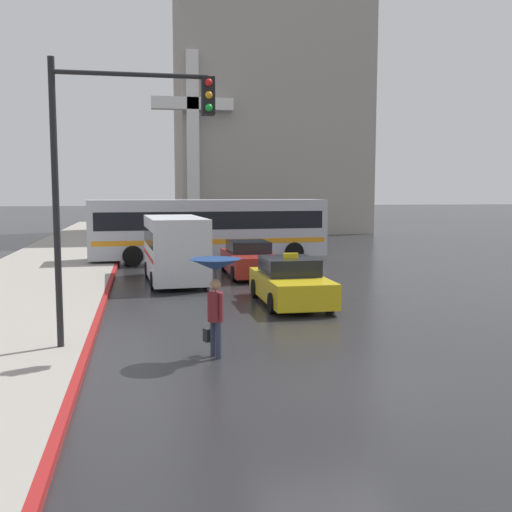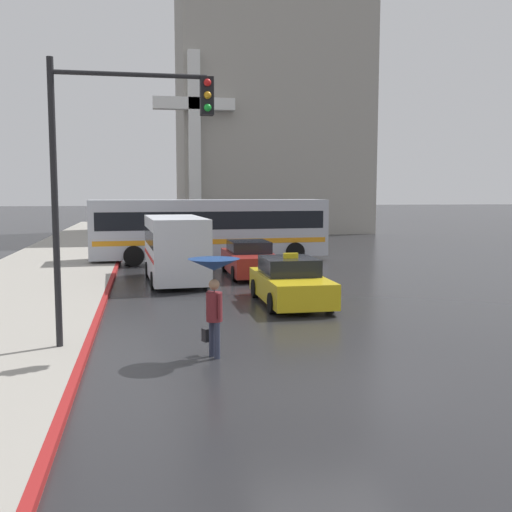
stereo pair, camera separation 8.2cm
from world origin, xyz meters
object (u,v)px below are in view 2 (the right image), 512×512
ambulance_van (175,246)px  city_bus (210,227)px  sedan_red (250,259)px  pedestrian_with_umbrella (214,278)px  taxi (290,283)px  monument_cross (194,133)px  traffic_light (116,153)px

ambulance_van → city_bus: size_ratio=0.45×
sedan_red → pedestrian_with_umbrella: bearing=76.7°
taxi → city_bus: size_ratio=0.37×
city_bus → monument_cross: bearing=174.4°
monument_cross → city_bus: bearing=-92.3°
city_bus → traffic_light: (-3.75, -16.63, 2.55)m
pedestrian_with_umbrella → city_bus: bearing=-29.5°
city_bus → traffic_light: 17.23m
sedan_red → pedestrian_with_umbrella: pedestrian_with_umbrella is taller
ambulance_van → monument_cross: 24.51m
taxi → ambulance_van: (-3.23, 5.20, 0.73)m
taxi → monument_cross: (-0.51, 28.66, 7.31)m
sedan_red → ambulance_van: 3.41m
sedan_red → monument_cross: bearing=-89.0°
ambulance_van → traffic_light: bearing=77.1°
taxi → sedan_red: size_ratio=0.93×
ambulance_van → pedestrian_with_umbrella: size_ratio=2.57×
ambulance_van → city_bus: city_bus is taller
taxi → pedestrian_with_umbrella: size_ratio=2.08×
city_bus → traffic_light: size_ratio=1.91×
city_bus → monument_cross: size_ratio=0.84×
ambulance_van → taxi: bearing=118.7°
pedestrian_with_umbrella → monument_cross: monument_cross is taller
sedan_red → traffic_light: (-4.79, -11.08, 3.59)m
taxi → ambulance_van: ambulance_van is taller
taxi → pedestrian_with_umbrella: bearing=61.8°
taxi → sedan_red: taxi is taller
ambulance_van → city_bus: bearing=-109.9°
pedestrian_with_umbrella → monument_cross: 34.92m
ambulance_van → pedestrian_with_umbrella: bearing=88.1°
pedestrian_with_umbrella → traffic_light: traffic_light is taller
sedan_red → ambulance_van: size_ratio=0.87×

